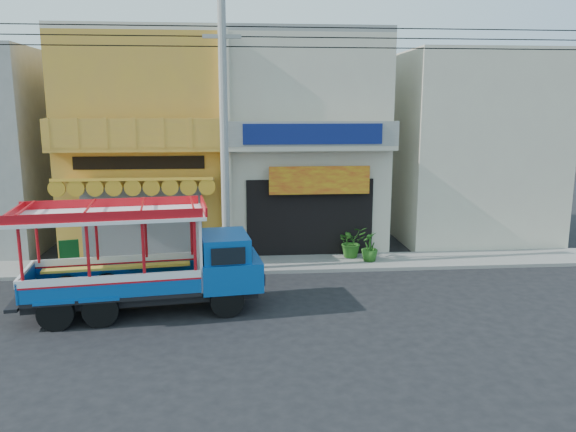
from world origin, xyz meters
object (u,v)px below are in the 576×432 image
object	(u,v)px
green_sign	(70,256)
potted_plant_a	(352,242)
utility_pole	(228,121)
songthaew_truck	(160,260)
potted_plant_c	(370,247)

from	to	relation	value
green_sign	potted_plant_a	distance (m)	9.75
utility_pole	green_sign	distance (m)	7.07
utility_pole	green_sign	bearing A→B (deg)	173.61
utility_pole	potted_plant_a	distance (m)	6.24
songthaew_truck	potted_plant_a	xyz separation A→B (m)	(6.16, 4.60, -0.75)
songthaew_truck	green_sign	size ratio (longest dim) A/B	6.81
songthaew_truck	green_sign	xyz separation A→B (m)	(-3.57, 4.01, -0.91)
potted_plant_a	songthaew_truck	bearing A→B (deg)	-161.63
utility_pole	potted_plant_a	world-z (taller)	utility_pole
songthaew_truck	potted_plant_c	distance (m)	7.83
potted_plant_a	utility_pole	bearing A→B (deg)	177.04
utility_pole	green_sign	xyz separation A→B (m)	(-5.42, 0.61, -4.51)
potted_plant_a	potted_plant_c	xyz separation A→B (m)	(0.52, -0.59, -0.05)
potted_plant_a	potted_plant_c	distance (m)	0.79
utility_pole	potted_plant_c	world-z (taller)	utility_pole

